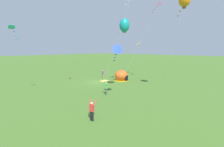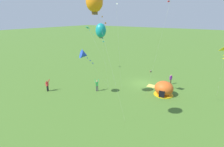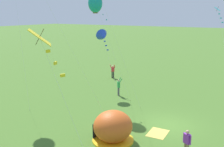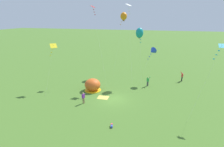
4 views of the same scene
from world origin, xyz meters
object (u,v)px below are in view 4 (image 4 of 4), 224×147
(kite_yellow, at_px, (53,47))
(kite_red, at_px, (94,10))
(toddler_crawling, at_px, (112,126))
(kite_blue, at_px, (152,51))
(person_near_tent, at_px, (83,97))
(kite_cyan, at_px, (220,50))
(popup_tent, at_px, (93,85))
(person_arms_raised, at_px, (148,81))
(kite_white, at_px, (129,8))
(kite_orange, at_px, (124,16))
(kite_teal, at_px, (140,33))
(person_flying_kite, at_px, (182,76))

(kite_yellow, xyz_separation_m, kite_red, (4.74, 6.81, 5.96))
(toddler_crawling, distance_m, kite_blue, 17.32)
(person_near_tent, relative_size, kite_cyan, 0.19)
(popup_tent, relative_size, kite_yellow, 0.36)
(popup_tent, xyz_separation_m, kite_blue, (9.27, 6.66, 5.07))
(toddler_crawling, height_order, kite_cyan, kite_cyan)
(person_arms_raised, xyz_separation_m, kite_red, (-10.74, 1.63, 12.25))
(kite_white, bearing_deg, kite_cyan, -35.77)
(toddler_crawling, bearing_deg, kite_red, 116.67)
(kite_white, bearing_deg, kite_red, 175.08)
(kite_red, bearing_deg, toddler_crawling, -63.33)
(person_arms_raised, relative_size, kite_yellow, 0.24)
(toddler_crawling, distance_m, kite_orange, 24.66)
(toddler_crawling, xyz_separation_m, person_arms_raised, (2.97, 13.84, 0.82))
(toddler_crawling, height_order, kite_orange, kite_orange)
(popup_tent, xyz_separation_m, kite_teal, (6.86, 5.95, 8.36))
(toddler_crawling, bearing_deg, person_flying_kite, 63.15)
(person_flying_kite, bearing_deg, kite_blue, -158.88)
(person_near_tent, distance_m, person_arms_raised, 12.63)
(person_arms_raised, bearing_deg, kite_teal, 146.07)
(popup_tent, height_order, kite_white, kite_white)
(popup_tent, distance_m, kite_white, 14.58)
(kite_cyan, height_order, kite_blue, kite_cyan)
(person_flying_kite, distance_m, person_arms_raised, 7.66)
(popup_tent, height_order, person_flying_kite, popup_tent)
(kite_blue, bearing_deg, popup_tent, -144.33)
(person_near_tent, distance_m, kite_orange, 20.34)
(kite_red, bearing_deg, popup_tent, -73.76)
(kite_orange, bearing_deg, toddler_crawling, -81.19)
(kite_blue, bearing_deg, kite_red, -177.57)
(kite_yellow, height_order, kite_blue, kite_yellow)
(toddler_crawling, xyz_separation_m, kite_yellow, (-12.52, 8.67, 7.11))
(popup_tent, xyz_separation_m, kite_yellow, (-6.55, -0.62, 6.29))
(kite_cyan, xyz_separation_m, kite_blue, (-7.97, 9.97, -2.39))
(kite_orange, bearing_deg, kite_teal, -55.26)
(toddler_crawling, relative_size, kite_orange, 0.04)
(toddler_crawling, xyz_separation_m, kite_white, (-1.12, 14.90, 13.37))
(kite_orange, height_order, kite_blue, kite_orange)
(person_near_tent, bearing_deg, person_arms_raised, 47.93)
(kite_cyan, bearing_deg, kite_orange, 133.59)
(person_arms_raised, relative_size, kite_red, 0.13)
(kite_white, bearing_deg, person_flying_kite, 17.86)
(kite_teal, bearing_deg, person_arms_raised, -33.93)
(person_arms_raised, bearing_deg, toddler_crawling, -102.10)
(person_flying_kite, relative_size, kite_orange, 0.15)
(kite_red, relative_size, kite_teal, 1.38)
(popup_tent, xyz_separation_m, kite_white, (4.85, 5.61, 12.55))
(person_flying_kite, xyz_separation_m, kite_blue, (-5.93, -2.29, 5.07))
(person_flying_kite, xyz_separation_m, kite_orange, (-12.53, 3.04, 11.20))
(kite_yellow, bearing_deg, kite_teal, 26.11)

